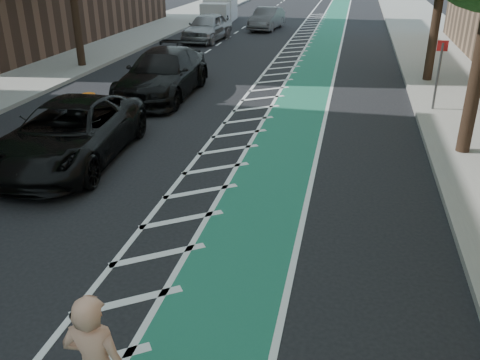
# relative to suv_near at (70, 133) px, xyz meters

# --- Properties ---
(ground) EXTENTS (120.00, 120.00, 0.00)m
(ground) POSITION_rel_suv_near_xyz_m (2.40, -5.33, -0.79)
(ground) COLOR black
(ground) RESTS_ON ground
(bike_lane) EXTENTS (2.00, 90.00, 0.01)m
(bike_lane) POSITION_rel_suv_near_xyz_m (5.40, 4.67, -0.79)
(bike_lane) COLOR #1C624E
(bike_lane) RESTS_ON ground
(buffer_strip) EXTENTS (1.40, 90.00, 0.01)m
(buffer_strip) POSITION_rel_suv_near_xyz_m (3.90, 4.67, -0.79)
(buffer_strip) COLOR silver
(buffer_strip) RESTS_ON ground
(curb_right) EXTENTS (0.12, 90.00, 0.16)m
(curb_right) POSITION_rel_suv_near_xyz_m (9.45, 4.67, -0.71)
(curb_right) COLOR gray
(curb_right) RESTS_ON ground
(curb_left) EXTENTS (0.12, 90.00, 0.16)m
(curb_left) POSITION_rel_suv_near_xyz_m (-4.65, 4.67, -0.71)
(curb_left) COLOR gray
(curb_left) RESTS_ON ground
(sign_post) EXTENTS (0.35, 0.08, 2.47)m
(sign_post) POSITION_rel_suv_near_xyz_m (10.00, 6.67, 0.56)
(sign_post) COLOR #4C4C4C
(sign_post) RESTS_ON ground
(suv_near) EXTENTS (3.08, 5.91, 1.59)m
(suv_near) POSITION_rel_suv_near_xyz_m (0.00, 0.00, 0.00)
(suv_near) COLOR black
(suv_near) RESTS_ON ground
(suv_far) EXTENTS (2.51, 5.98, 1.72)m
(suv_far) POSITION_rel_suv_near_xyz_m (0.09, 6.83, 0.07)
(suv_far) COLOR black
(suv_far) RESTS_ON ground
(car_silver) EXTENTS (2.38, 5.00, 1.65)m
(car_silver) POSITION_rel_suv_near_xyz_m (-1.76, 19.67, 0.03)
(car_silver) COLOR #95969A
(car_silver) RESTS_ON ground
(car_grey) EXTENTS (2.04, 4.64, 1.48)m
(car_grey) POSITION_rel_suv_near_xyz_m (0.99, 25.33, -0.05)
(car_grey) COLOR #57575C
(car_grey) RESTS_ON ground
(box_truck) EXTENTS (2.47, 4.98, 2.02)m
(box_truck) POSITION_rel_suv_near_xyz_m (-3.42, 29.04, 0.13)
(box_truck) COLOR silver
(box_truck) RESTS_ON ground
(barrel_a) EXTENTS (0.59, 0.59, 0.81)m
(barrel_a) POSITION_rel_suv_near_xyz_m (-1.40, 3.67, -0.41)
(barrel_a) COLOR orange
(barrel_a) RESTS_ON ground
(barrel_b) EXTENTS (0.68, 0.68, 0.93)m
(barrel_b) POSITION_rel_suv_near_xyz_m (0.32, 7.09, -0.36)
(barrel_b) COLOR #D7500B
(barrel_b) RESTS_ON ground
(barrel_c) EXTENTS (0.61, 0.61, 0.83)m
(barrel_c) POSITION_rel_suv_near_xyz_m (-1.60, 9.17, -0.41)
(barrel_c) COLOR #DD490B
(barrel_c) RESTS_ON ground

